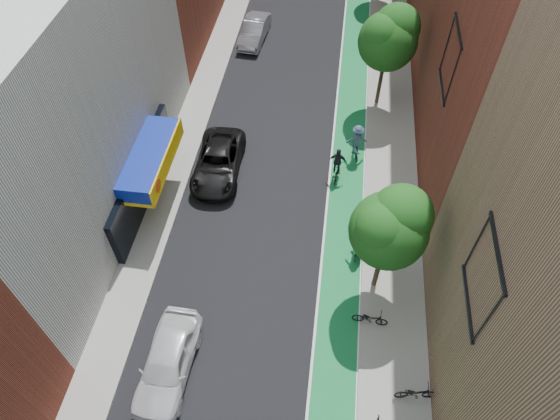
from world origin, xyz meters
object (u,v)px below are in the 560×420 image
at_px(cyclist_lane_mid, 337,167).
at_px(cyclist_lane_far, 357,142).
at_px(parked_car_black, 218,162).
at_px(parked_car_white, 167,362).
at_px(cyclist_lane_near, 358,239).
at_px(parked_car_silver, 254,31).

height_order(cyclist_lane_mid, cyclist_lane_far, cyclist_lane_far).
distance_m(parked_car_black, cyclist_lane_far, 8.14).
xyz_separation_m(cyclist_lane_mid, cyclist_lane_far, (1.00, 1.94, 0.23)).
bearing_deg(cyclist_lane_far, parked_car_white, 51.73).
bearing_deg(cyclist_lane_near, cyclist_lane_mid, -69.62).
bearing_deg(parked_car_white, parked_car_black, 93.51).
xyz_separation_m(parked_car_black, cyclist_lane_near, (8.10, -4.59, 0.21)).
distance_m(parked_car_white, parked_car_silver, 25.91).
distance_m(parked_car_white, cyclist_lane_far, 16.12).
bearing_deg(parked_car_black, parked_car_white, -90.17).
relative_size(parked_car_silver, cyclist_lane_mid, 2.23).
bearing_deg(cyclist_lane_far, parked_car_black, 6.08).
bearing_deg(cyclist_lane_far, cyclist_lane_mid, 51.55).
distance_m(parked_car_white, parked_car_black, 11.95).
xyz_separation_m(parked_car_silver, cyclist_lane_mid, (7.00, -13.50, 0.05)).
height_order(parked_car_silver, cyclist_lane_near, cyclist_lane_near).
xyz_separation_m(parked_car_white, cyclist_lane_near, (7.70, 7.35, 0.14)).
bearing_deg(cyclist_lane_mid, cyclist_lane_near, 110.18).
relative_size(cyclist_lane_near, cyclist_lane_mid, 1.07).
xyz_separation_m(parked_car_white, cyclist_lane_mid, (6.37, 12.40, -0.03)).
relative_size(parked_car_black, cyclist_lane_near, 2.47).
bearing_deg(cyclist_lane_mid, cyclist_lane_far, -112.02).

